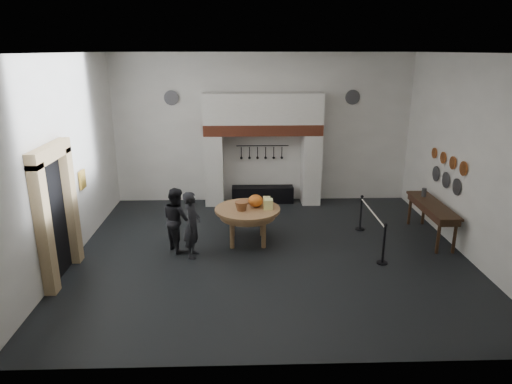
{
  "coord_description": "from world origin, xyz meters",
  "views": [
    {
      "loc": [
        -0.64,
        -9.8,
        4.57
      ],
      "look_at": [
        -0.31,
        0.46,
        1.35
      ],
      "focal_mm": 32.0,
      "sensor_mm": 36.0,
      "label": 1
    }
  ],
  "objects_px": {
    "work_table": "(248,210)",
    "iron_range": "(263,194)",
    "barrier_post_near": "(384,245)",
    "barrier_post_far": "(361,214)",
    "side_table": "(433,205)",
    "visitor_near": "(192,225)",
    "visitor_far": "(177,219)"
  },
  "relations": [
    {
      "from": "work_table",
      "to": "side_table",
      "type": "relative_size",
      "value": 0.72
    },
    {
      "from": "visitor_near",
      "to": "barrier_post_near",
      "type": "height_order",
      "value": "visitor_near"
    },
    {
      "from": "visitor_far",
      "to": "side_table",
      "type": "relative_size",
      "value": 0.69
    },
    {
      "from": "work_table",
      "to": "visitor_far",
      "type": "relative_size",
      "value": 1.05
    },
    {
      "from": "visitor_far",
      "to": "side_table",
      "type": "height_order",
      "value": "visitor_far"
    },
    {
      "from": "iron_range",
      "to": "barrier_post_near",
      "type": "distance_m",
      "value": 5.03
    },
    {
      "from": "work_table",
      "to": "barrier_post_near",
      "type": "xyz_separation_m",
      "value": [
        2.99,
        -1.32,
        -0.39
      ]
    },
    {
      "from": "side_table",
      "to": "visitor_near",
      "type": "bearing_deg",
      "value": -171.25
    },
    {
      "from": "visitor_near",
      "to": "barrier_post_near",
      "type": "distance_m",
      "value": 4.3
    },
    {
      "from": "work_table",
      "to": "visitor_near",
      "type": "distance_m",
      "value": 1.5
    },
    {
      "from": "iron_range",
      "to": "visitor_near",
      "type": "xyz_separation_m",
      "value": [
        -1.78,
        -3.86,
        0.53
      ]
    },
    {
      "from": "side_table",
      "to": "barrier_post_far",
      "type": "distance_m",
      "value": 1.77
    },
    {
      "from": "visitor_far",
      "to": "work_table",
      "type": "bearing_deg",
      "value": -110.3
    },
    {
      "from": "visitor_near",
      "to": "barrier_post_near",
      "type": "bearing_deg",
      "value": -89.55
    },
    {
      "from": "work_table",
      "to": "side_table",
      "type": "xyz_separation_m",
      "value": [
        4.61,
        0.11,
        0.03
      ]
    },
    {
      "from": "work_table",
      "to": "iron_range",
      "type": "bearing_deg",
      "value": 80.54
    },
    {
      "from": "visitor_near",
      "to": "visitor_far",
      "type": "xyz_separation_m",
      "value": [
        -0.4,
        0.4,
        -0.01
      ]
    },
    {
      "from": "visitor_far",
      "to": "visitor_near",
      "type": "bearing_deg",
      "value": -168.73
    },
    {
      "from": "iron_range",
      "to": "visitor_near",
      "type": "distance_m",
      "value": 4.28
    },
    {
      "from": "iron_range",
      "to": "visitor_far",
      "type": "relative_size",
      "value": 1.25
    },
    {
      "from": "barrier_post_far",
      "to": "iron_range",
      "type": "bearing_deg",
      "value": 136.18
    },
    {
      "from": "barrier_post_near",
      "to": "barrier_post_far",
      "type": "xyz_separation_m",
      "value": [
        0.0,
        2.0,
        0.0
      ]
    },
    {
      "from": "work_table",
      "to": "visitor_far",
      "type": "bearing_deg",
      "value": -166.56
    },
    {
      "from": "side_table",
      "to": "work_table",
      "type": "bearing_deg",
      "value": -178.69
    },
    {
      "from": "visitor_near",
      "to": "side_table",
      "type": "height_order",
      "value": "visitor_near"
    },
    {
      "from": "iron_range",
      "to": "side_table",
      "type": "xyz_separation_m",
      "value": [
        4.1,
        -2.95,
        0.62
      ]
    },
    {
      "from": "visitor_near",
      "to": "side_table",
      "type": "xyz_separation_m",
      "value": [
        5.88,
        0.9,
        0.09
      ]
    },
    {
      "from": "visitor_near",
      "to": "visitor_far",
      "type": "distance_m",
      "value": 0.57
    },
    {
      "from": "barrier_post_near",
      "to": "barrier_post_far",
      "type": "bearing_deg",
      "value": 90.0
    },
    {
      "from": "iron_range",
      "to": "visitor_far",
      "type": "xyz_separation_m",
      "value": [
        -2.18,
        -3.46,
        0.51
      ]
    },
    {
      "from": "work_table",
      "to": "barrier_post_far",
      "type": "distance_m",
      "value": 3.09
    },
    {
      "from": "barrier_post_far",
      "to": "work_table",
      "type": "bearing_deg",
      "value": -167.14
    }
  ]
}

